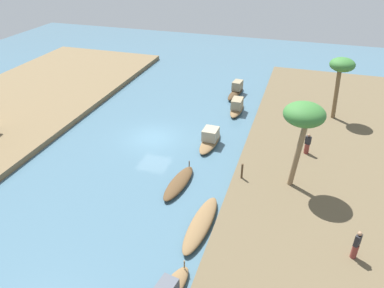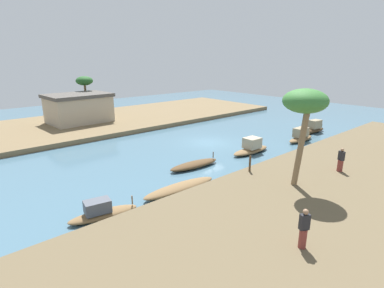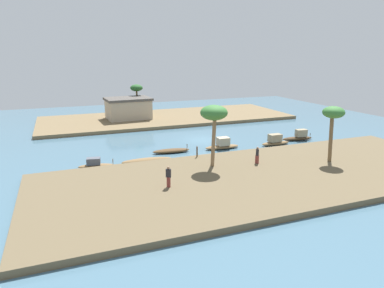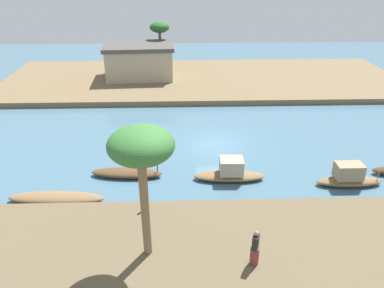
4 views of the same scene
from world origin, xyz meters
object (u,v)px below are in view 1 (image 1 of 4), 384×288
object	(u,v)px
person_by_mooring	(307,145)
mooring_post	(242,171)
sampan_with_tall_canopy	(179,183)
palm_tree_left_near	(304,117)
sampan_foreground	(210,139)
sampan_downstream_large	(236,90)
sampan_open_hull	(237,107)
sampan_with_red_awning	(201,224)
palm_tree_left_far	(342,68)
person_on_near_bank	(356,246)

from	to	relation	value
person_by_mooring	mooring_post	distance (m)	6.02
person_by_mooring	mooring_post	xyz separation A→B (m)	(-4.54, 3.94, -0.14)
sampan_with_tall_canopy	person_by_mooring	world-z (taller)	person_by_mooring
mooring_post	palm_tree_left_near	distance (m)	5.43
sampan_foreground	sampan_downstream_large	size ratio (longest dim) A/B	0.99
sampan_open_hull	sampan_with_red_awning	size ratio (longest dim) A/B	0.72
sampan_open_hull	person_by_mooring	world-z (taller)	person_by_mooring
sampan_with_red_awning	palm_tree_left_near	xyz separation A→B (m)	(5.09, -4.69, 5.09)
mooring_post	palm_tree_left_far	bearing A→B (deg)	-26.94
sampan_open_hull	person_by_mooring	distance (m)	9.19
sampan_open_hull	sampan_with_red_awning	world-z (taller)	sampan_open_hull
person_by_mooring	sampan_foreground	bearing A→B (deg)	23.21
mooring_post	sampan_downstream_large	bearing A→B (deg)	12.83
person_by_mooring	palm_tree_left_far	xyz separation A→B (m)	(6.89, -1.87, 3.81)
sampan_with_tall_canopy	sampan_open_hull	xyz separation A→B (m)	(12.50, -1.38, 0.28)
sampan_with_red_awning	sampan_foreground	distance (m)	9.51
sampan_with_tall_canopy	sampan_with_red_awning	bearing A→B (deg)	-138.42
palm_tree_left_near	palm_tree_left_far	size ratio (longest dim) A/B	1.07
sampan_downstream_large	mooring_post	size ratio (longest dim) A/B	3.79
sampan_with_red_awning	person_by_mooring	distance (m)	10.82
person_by_mooring	mooring_post	world-z (taller)	person_by_mooring
sampan_with_red_awning	person_by_mooring	bearing A→B (deg)	-26.93
sampan_downstream_large	sampan_foreground	bearing A→B (deg)	-172.50
sampan_with_red_awning	sampan_open_hull	bearing A→B (deg)	6.88
palm_tree_left_near	palm_tree_left_far	world-z (taller)	palm_tree_left_near
sampan_foreground	person_by_mooring	distance (m)	7.33
sampan_with_tall_canopy	sampan_open_hull	bearing A→B (deg)	-1.50
sampan_open_hull	person_on_near_bank	xyz separation A→B (m)	(-16.11, -9.17, 0.76)
palm_tree_left_far	person_by_mooring	bearing A→B (deg)	164.85
person_on_near_bank	palm_tree_left_near	size ratio (longest dim) A/B	0.30
sampan_with_tall_canopy	sampan_foreground	world-z (taller)	sampan_foreground
person_on_near_bank	person_by_mooring	distance (m)	9.99
person_by_mooring	sampan_with_tall_canopy	bearing A→B (deg)	60.19
sampan_downstream_large	palm_tree_left_far	world-z (taller)	palm_tree_left_far
sampan_with_red_awning	sampan_with_tall_canopy	bearing A→B (deg)	39.59
sampan_with_tall_canopy	sampan_open_hull	size ratio (longest dim) A/B	1.14
sampan_downstream_large	person_by_mooring	world-z (taller)	person_by_mooring
mooring_post	person_on_near_bank	bearing A→B (deg)	-127.42
sampan_with_red_awning	palm_tree_left_near	world-z (taller)	palm_tree_left_near
palm_tree_left_far	mooring_post	bearing A→B (deg)	153.06
sampan_open_hull	palm_tree_left_far	world-z (taller)	palm_tree_left_far
person_by_mooring	mooring_post	size ratio (longest dim) A/B	1.47
sampan_downstream_large	person_on_near_bank	world-z (taller)	person_on_near_bank
sampan_downstream_large	person_by_mooring	size ratio (longest dim) A/B	2.57
person_by_mooring	palm_tree_left_near	size ratio (longest dim) A/B	0.28
sampan_with_tall_canopy	person_on_near_bank	size ratio (longest dim) A/B	2.47
sampan_downstream_large	palm_tree_left_far	size ratio (longest dim) A/B	0.77
palm_tree_left_far	sampan_foreground	bearing A→B (deg)	127.18
sampan_with_tall_canopy	palm_tree_left_near	xyz separation A→B (m)	(1.74, -7.20, 5.11)
sampan_open_hull	person_on_near_bank	world-z (taller)	person_on_near_bank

